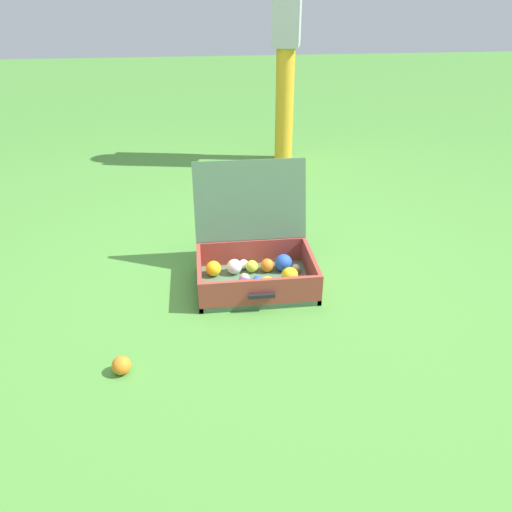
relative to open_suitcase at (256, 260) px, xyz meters
The scene contains 4 objects.
ground_plane 0.17m from the open_suitcase, 82.87° to the right, with size 16.00×16.00×0.00m, color #4C8C38.
open_suitcase is the anchor object (origin of this frame).
stray_ball_on_grass 0.79m from the open_suitcase, 134.14° to the right, with size 0.07×0.07×0.07m, color orange.
bystander_person 1.92m from the open_suitcase, 76.36° to the left, with size 0.25×0.35×1.62m.
Camera 1 is at (-0.25, -1.83, 1.22)m, focal length 34.98 mm.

